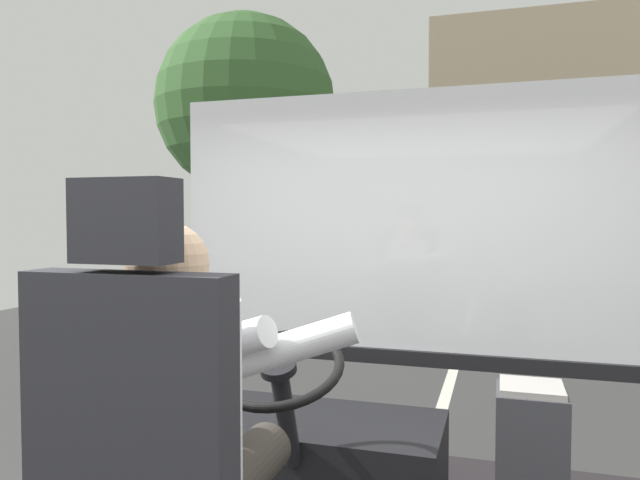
{
  "coord_description": "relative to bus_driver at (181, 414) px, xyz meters",
  "views": [
    {
      "loc": [
        0.53,
        -1.54,
        1.91
      ],
      "look_at": [
        -0.43,
        1.6,
        1.77
      ],
      "focal_mm": 33.01,
      "sensor_mm": 36.0,
      "label": 1
    }
  ],
  "objects": [
    {
      "name": "steering_console",
      "position": [
        0.0,
        1.09,
        -0.56
      ],
      "size": [
        1.1,
        0.95,
        0.83
      ],
      "color": "black",
      "rests_on": "bus_floor"
    },
    {
      "name": "bus_driver",
      "position": [
        0.0,
        0.0,
        0.0
      ],
      "size": [
        0.81,
        0.59,
        0.77
      ],
      "color": "#332D28",
      "rests_on": "driver_seat"
    },
    {
      "name": "shop_building",
      "position": [
        4.34,
        17.88,
        2.37
      ],
      "size": [
        11.18,
        4.13,
        7.56
      ],
      "color": "tan",
      "rests_on": "ground"
    },
    {
      "name": "windshield_panel",
      "position": [
        0.23,
        1.87,
        0.27
      ],
      "size": [
        2.5,
        0.08,
        1.48
      ],
      "color": "white"
    },
    {
      "name": "street_tree",
      "position": [
        -3.48,
        8.13,
        2.37
      ],
      "size": [
        3.08,
        3.08,
        5.35
      ],
      "color": "#4C3828",
      "rests_on": "ground"
    },
    {
      "name": "ground",
      "position": [
        0.23,
        9.05,
        -1.44
      ],
      "size": [
        18.0,
        44.0,
        0.06
      ],
      "color": "#383838"
    }
  ]
}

